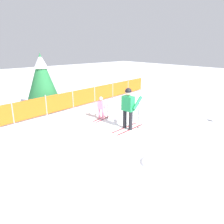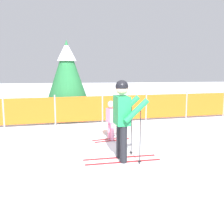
# 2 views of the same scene
# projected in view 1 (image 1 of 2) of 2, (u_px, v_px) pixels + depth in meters

# --- Properties ---
(ground_plane) EXTENTS (60.00, 60.00, 0.00)m
(ground_plane) POSITION_uv_depth(u_px,v_px,m) (127.00, 132.00, 9.17)
(ground_plane) COLOR white
(skier_adult) EXTENTS (1.74, 0.80, 1.82)m
(skier_adult) POSITION_uv_depth(u_px,v_px,m) (128.00, 105.00, 9.24)
(skier_adult) COLOR maroon
(skier_adult) RESTS_ON ground_plane
(skier_child) EXTENTS (1.10, 0.60, 1.14)m
(skier_child) POSITION_uv_depth(u_px,v_px,m) (101.00, 106.00, 10.61)
(skier_child) COLOR maroon
(skier_child) RESTS_ON ground_plane
(safety_fence) EXTENTS (12.18, 1.55, 1.10)m
(safety_fence) POSITION_uv_depth(u_px,v_px,m) (84.00, 97.00, 13.06)
(safety_fence) COLOR gray
(safety_fence) RESTS_ON ground_plane
(conifer_far) EXTENTS (1.68, 1.68, 3.12)m
(conifer_far) POSITION_uv_depth(u_px,v_px,m) (42.00, 75.00, 11.85)
(conifer_far) COLOR #4C3823
(conifer_far) RESTS_ON ground_plane
(snow_mound) EXTENTS (0.98, 0.83, 0.39)m
(snow_mound) POSITION_uv_depth(u_px,v_px,m) (155.00, 162.00, 6.82)
(snow_mound) COLOR white
(snow_mound) RESTS_ON ground_plane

